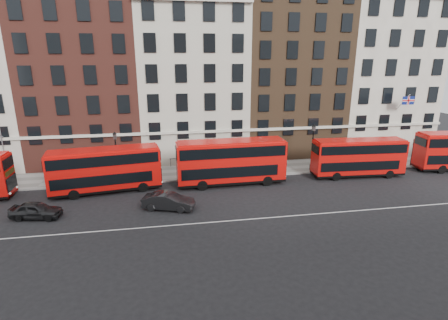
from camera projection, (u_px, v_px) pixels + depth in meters
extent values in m
plane|color=black|center=(213.00, 211.00, 29.76)|extent=(120.00, 120.00, 0.00)
cube|color=slate|center=(200.00, 172.00, 39.64)|extent=(80.00, 5.00, 0.15)
cube|color=gray|center=(202.00, 179.00, 37.28)|extent=(80.00, 0.30, 0.16)
cube|color=white|center=(216.00, 222.00, 27.87)|extent=(70.00, 0.12, 0.01)
cube|color=brown|center=(84.00, 71.00, 41.46)|extent=(12.80, 10.00, 22.00)
cube|color=#B3AF9E|center=(192.00, 82.00, 44.00)|extent=(12.80, 10.00, 19.00)
cube|color=brown|center=(289.00, 73.00, 45.82)|extent=(12.80, 10.00, 21.00)
cube|color=#AEA696|center=(377.00, 76.00, 48.07)|extent=(12.80, 10.00, 20.00)
cube|color=black|center=(12.00, 182.00, 32.25)|extent=(0.08, 2.11, 1.25)
cube|color=black|center=(10.00, 172.00, 31.95)|extent=(0.08, 1.83, 0.40)
cube|color=red|center=(105.00, 170.00, 33.39)|extent=(10.48, 3.83, 3.85)
cube|color=black|center=(107.00, 187.00, 33.91)|extent=(10.48, 3.86, 0.23)
cube|color=black|center=(103.00, 176.00, 33.50)|extent=(9.33, 3.74, 1.02)
cube|color=black|center=(104.00, 158.00, 33.05)|extent=(10.10, 3.85, 0.98)
cube|color=red|center=(103.00, 150.00, 32.82)|extent=(10.16, 3.59, 0.18)
cube|color=black|center=(160.00, 172.00, 35.12)|extent=(0.37, 2.14, 1.27)
cube|color=black|center=(159.00, 162.00, 34.82)|extent=(0.33, 1.85, 0.41)
cylinder|color=black|center=(143.00, 187.00, 33.88)|extent=(1.00, 0.40, 0.98)
cylinder|color=black|center=(141.00, 180.00, 35.87)|extent=(1.00, 0.40, 0.98)
cylinder|color=black|center=(74.00, 195.00, 32.05)|extent=(1.00, 0.40, 0.98)
cylinder|color=black|center=(76.00, 186.00, 34.04)|extent=(1.00, 0.40, 0.98)
cube|color=red|center=(231.00, 162.00, 35.36)|extent=(10.98, 2.81, 4.11)
cube|color=black|center=(231.00, 180.00, 35.92)|extent=(10.99, 2.86, 0.25)
cube|color=black|center=(228.00, 168.00, 35.51)|extent=(9.74, 2.87, 1.09)
cube|color=black|center=(231.00, 150.00, 35.00)|extent=(10.57, 2.89, 1.04)
cube|color=red|center=(231.00, 141.00, 34.76)|extent=(10.67, 2.60, 0.19)
cube|color=black|center=(282.00, 166.00, 36.60)|extent=(0.13, 2.29, 1.35)
cube|color=black|center=(283.00, 156.00, 36.28)|extent=(0.12, 1.98, 0.44)
cylinder|color=black|center=(267.00, 181.00, 35.46)|extent=(1.05, 0.31, 1.04)
cylinder|color=black|center=(261.00, 174.00, 37.66)|extent=(1.05, 0.31, 1.04)
cylinder|color=black|center=(202.00, 185.00, 34.24)|extent=(1.05, 0.31, 1.04)
cylinder|color=black|center=(199.00, 177.00, 36.44)|extent=(1.05, 0.31, 1.04)
cube|color=red|center=(358.00, 157.00, 37.75)|extent=(9.93, 2.85, 3.69)
cube|color=black|center=(357.00, 172.00, 38.25)|extent=(9.93, 2.89, 0.22)
cube|color=black|center=(355.00, 163.00, 37.90)|extent=(8.81, 2.87, 0.98)
cube|color=black|center=(360.00, 147.00, 37.42)|extent=(9.56, 2.90, 0.94)
cube|color=red|center=(360.00, 140.00, 37.20)|extent=(9.64, 2.65, 0.17)
cube|color=black|center=(400.00, 162.00, 38.53)|extent=(0.18, 2.06, 1.22)
cube|color=black|center=(401.00, 153.00, 38.24)|extent=(0.17, 1.78, 0.39)
cylinder|color=black|center=(389.00, 174.00, 37.61)|extent=(0.95, 0.31, 0.94)
cylinder|color=black|center=(379.00, 168.00, 39.60)|extent=(0.95, 0.31, 0.94)
cylinder|color=black|center=(336.00, 176.00, 36.92)|extent=(0.95, 0.31, 0.94)
cylinder|color=black|center=(328.00, 170.00, 38.91)|extent=(0.95, 0.31, 0.94)
cylinder|color=black|center=(442.00, 169.00, 39.12)|extent=(1.02, 0.38, 1.00)
cylinder|color=black|center=(429.00, 163.00, 41.25)|extent=(1.02, 0.38, 1.00)
imported|color=black|center=(36.00, 210.00, 28.37)|extent=(4.25, 2.28, 1.37)
imported|color=black|center=(168.00, 201.00, 30.00)|extent=(4.72, 2.87, 1.47)
cylinder|color=black|center=(117.00, 161.00, 35.58)|extent=(0.14, 0.14, 4.60)
cylinder|color=black|center=(119.00, 179.00, 36.16)|extent=(0.32, 0.32, 0.60)
cube|color=#262626|center=(115.00, 136.00, 34.85)|extent=(0.32, 0.32, 0.55)
cone|color=black|center=(114.00, 133.00, 34.75)|extent=(0.44, 0.44, 0.25)
cylinder|color=black|center=(312.00, 150.00, 39.41)|extent=(0.14, 0.14, 4.60)
cylinder|color=black|center=(311.00, 167.00, 39.98)|extent=(0.32, 0.32, 0.60)
cube|color=#262626|center=(314.00, 128.00, 38.67)|extent=(0.32, 0.32, 0.55)
cone|color=black|center=(314.00, 125.00, 38.57)|extent=(0.44, 0.44, 0.25)
cylinder|color=black|center=(412.00, 155.00, 41.18)|extent=(0.12, 0.12, 2.60)
cube|color=black|center=(415.00, 142.00, 40.58)|extent=(0.25, 0.30, 0.75)
sphere|color=red|center=(416.00, 141.00, 40.35)|extent=(0.14, 0.14, 0.14)
sphere|color=#0C9919|center=(416.00, 145.00, 40.48)|extent=(0.14, 0.14, 0.14)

